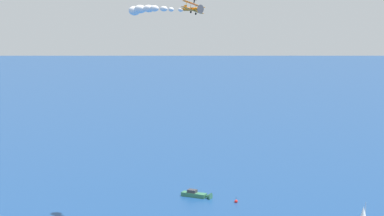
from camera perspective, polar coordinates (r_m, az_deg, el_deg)
motorboat_inshore at (r=222.02m, az=0.52°, el=-7.60°), size 10.94×5.52×3.08m
marker_buoy at (r=216.48m, az=3.88°, el=-8.15°), size 1.10×1.10×2.10m
biplane_lead at (r=173.25m, az=0.07°, el=8.69°), size 6.82×6.58×3.76m
wingwalker_lead at (r=173.63m, az=0.21°, el=9.38°), size 1.00×1.20×1.52m
smoke_trail_lead at (r=189.47m, az=-4.19°, el=8.60°), size 19.98×16.91×3.64m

